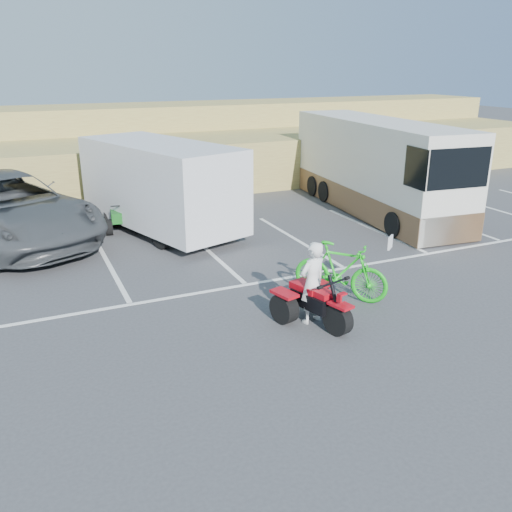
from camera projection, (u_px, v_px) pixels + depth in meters
name	position (u px, v px, depth m)	size (l,w,h in m)	color
ground	(294.00, 328.00, 10.58)	(100.00, 100.00, 0.00)	#3D3D40
parking_stripes	(252.00, 258.00, 14.41)	(28.00, 5.16, 0.01)	white
grass_embankment	(128.00, 149.00, 23.43)	(40.00, 8.50, 3.10)	olive
red_trike_atv	(316.00, 324.00, 10.75)	(1.22, 1.62, 1.05)	#AB0914
rider	(312.00, 283.00, 10.58)	(0.61, 0.40, 1.67)	white
green_dirt_bike	(341.00, 271.00, 11.74)	(0.60, 2.11, 1.27)	#14BF19
grey_pickup	(5.00, 209.00, 15.41)	(3.24, 7.03, 1.95)	#404447
cargo_trailer	(161.00, 184.00, 16.28)	(3.99, 6.21, 2.70)	silver
rv_motorhome	(375.00, 173.00, 18.69)	(2.93, 8.69, 3.07)	silver
quad_atv_blue	(81.00, 244.00, 15.55)	(1.00, 1.33, 0.87)	navy
quad_atv_green	(123.00, 230.00, 16.88)	(1.05, 1.41, 0.92)	#14581A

